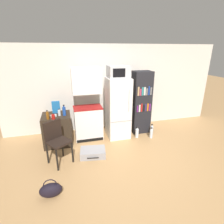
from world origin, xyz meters
The scene contains 19 objects.
ground_plane centered at (0.00, 0.00, 0.00)m, with size 24.00×24.00×0.00m, color tan.
wall_back centered at (0.20, 2.00, 1.21)m, with size 6.40×0.10×2.43m.
side_table centered at (-1.51, 1.28, 0.38)m, with size 0.68×0.65×0.77m.
kitchen_hutch centered at (-0.72, 1.37, 0.87)m, with size 0.73×0.47×1.88m.
refrigerator centered at (0.07, 1.30, 0.80)m, with size 0.58×0.63×1.60m.
microwave centered at (0.07, 1.29, 1.75)m, with size 0.52×0.44×0.30m.
bookshelf centered at (0.78, 1.40, 0.87)m, with size 0.50×0.40×1.74m.
bottle_ketchup_red centered at (-1.56, 1.01, 0.83)m, with size 0.08×0.08×0.14m.
bottle_clear_short centered at (-1.43, 1.21, 0.84)m, with size 0.06×0.06×0.17m.
bottle_amber_beer centered at (-1.68, 1.05, 0.86)m, with size 0.06×0.06×0.22m.
bottle_blue_soda centered at (-1.31, 1.20, 0.88)m, with size 0.08×0.08×0.27m.
bowl centered at (-1.56, 1.18, 0.79)m, with size 0.14×0.14×0.04m.
cereal_box centered at (-1.50, 1.43, 0.92)m, with size 0.19×0.07×0.30m.
chair centered at (-1.51, 0.47, 0.55)m, with size 0.55×0.55×0.91m.
suitcase_large_flat centered at (-0.76, 0.48, 0.08)m, with size 0.61×0.47×0.16m.
handbag centered at (-1.61, -0.50, 0.12)m, with size 0.36×0.20×0.33m.
water_bottle_front centered at (0.54, 1.04, 0.13)m, with size 0.09×0.09×0.31m.
water_bottle_middle centered at (0.91, 0.91, 0.13)m, with size 0.08×0.08×0.30m.
water_bottle_back centered at (0.99, 1.06, 0.14)m, with size 0.08×0.08×0.33m.
Camera 1 is at (-1.23, -2.92, 2.27)m, focal length 28.00 mm.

